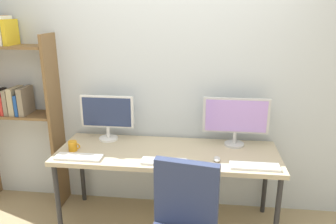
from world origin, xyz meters
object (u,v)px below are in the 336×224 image
monitor_right (236,118)px  computer_mouse (217,159)px  keyboard_right (255,166)px  keyboard_left (79,157)px  keyboard_center (164,162)px  desk (167,157)px  bookshelf (7,91)px  monitor_left (107,115)px  coffee_mug (73,146)px

monitor_right → computer_mouse: monitor_right is taller
monitor_right → keyboard_right: 0.52m
keyboard_left → keyboard_center: size_ratio=1.06×
monitor_right → keyboard_right: size_ratio=1.52×
desk → keyboard_right: keyboard_right is taller
bookshelf → keyboard_right: (2.32, -0.46, -0.44)m
monitor_right → bookshelf: bearing=179.5°
monitor_left → keyboard_right: bearing=-18.4°
monitor_right → computer_mouse: 0.46m
monitor_left → computer_mouse: size_ratio=5.27×
desk → bookshelf: bookshelf is taller
monitor_right → computer_mouse: (-0.17, -0.36, -0.24)m
keyboard_right → coffee_mug: bearing=174.7°
monitor_left → keyboard_right: (1.33, -0.44, -0.24)m
keyboard_right → computer_mouse: 0.31m
desk → computer_mouse: bearing=-18.3°
desk → keyboard_center: bearing=-90.0°
monitor_left → monitor_right: bearing=0.0°
bookshelf → monitor_right: 2.20m
keyboard_center → keyboard_left: bearing=180.0°
desk → keyboard_right: bearing=-17.5°
desk → keyboard_right: size_ratio=5.01×
bookshelf → keyboard_center: 1.71m
keyboard_right → desk: bearing=162.5°
monitor_right → keyboard_right: bearing=-73.8°
desk → coffee_mug: bearing=-174.1°
monitor_right → computer_mouse: bearing=-115.2°
keyboard_left → computer_mouse: size_ratio=4.12×
desk → computer_mouse: size_ratio=20.38×
monitor_left → keyboard_right: size_ratio=1.30×
monitor_left → monitor_right: (1.20, 0.00, 0.01)m
keyboard_left → keyboard_center: 0.73m
computer_mouse → coffee_mug: size_ratio=0.91×
bookshelf → monitor_left: (0.99, -0.02, -0.20)m
keyboard_left → monitor_right: bearing=18.4°
coffee_mug → monitor_left: bearing=51.8°
bookshelf → desk: bearing=-8.2°
keyboard_left → computer_mouse: (1.16, 0.09, 0.01)m
keyboard_right → coffee_mug: (-1.56, 0.14, 0.04)m
keyboard_center → computer_mouse: 0.44m
keyboard_left → coffee_mug: (-0.11, 0.14, 0.04)m
computer_mouse → coffee_mug: bearing=177.4°
monitor_left → keyboard_left: 0.52m
keyboard_left → coffee_mug: bearing=126.4°
bookshelf → coffee_mug: 0.91m
monitor_right → keyboard_center: size_ratio=1.59×
desk → bookshelf: bearing=171.8°
monitor_left → computer_mouse: 1.12m
desk → monitor_left: bearing=160.5°
keyboard_left → coffee_mug: 0.18m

